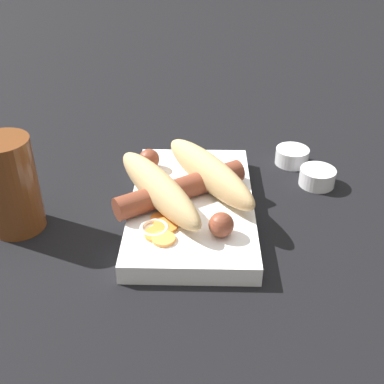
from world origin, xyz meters
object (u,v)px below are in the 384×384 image
sausage (181,189)px  condiment_cup_near (317,178)px  bread_roll (184,180)px  condiment_cup_far (292,157)px  drink_glass (10,185)px  food_tray (192,206)px

sausage → condiment_cup_near: size_ratio=3.56×
sausage → bread_roll: bearing=-27.3°
bread_roll → condiment_cup_far: (0.13, -0.16, -0.04)m
condiment_cup_far → condiment_cup_near: bearing=-156.5°
sausage → condiment_cup_far: 0.22m
bread_roll → condiment_cup_near: size_ratio=4.39×
bread_roll → condiment_cup_far: bread_roll is taller
condiment_cup_near → drink_glass: drink_glass is taller
condiment_cup_near → condiment_cup_far: same height
drink_glass → bread_roll: bearing=-79.5°
bread_roll → sausage: (-0.01, 0.00, -0.01)m
sausage → condiment_cup_far: size_ratio=3.56×
bread_roll → condiment_cup_far: bearing=-50.8°
condiment_cup_far → drink_glass: bearing=114.7°
condiment_cup_near → condiment_cup_far: size_ratio=1.00×
food_tray → condiment_cup_far: same height
food_tray → drink_glass: (-0.03, 0.22, 0.05)m
sausage → drink_glass: (-0.03, 0.20, 0.02)m
food_tray → sausage: bearing=87.9°
condiment_cup_far → food_tray: bearing=132.6°
sausage → food_tray: bearing=-92.1°
condiment_cup_near → drink_glass: bearing=105.3°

